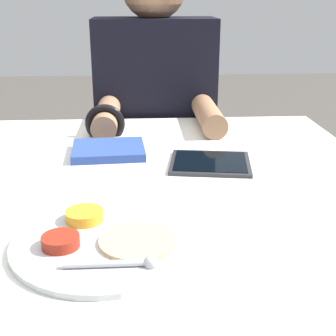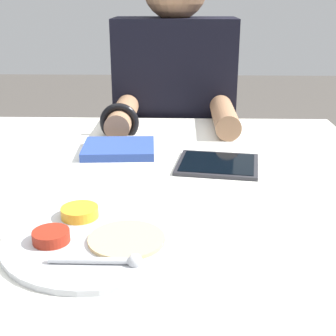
{
  "view_description": "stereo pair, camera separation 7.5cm",
  "coord_description": "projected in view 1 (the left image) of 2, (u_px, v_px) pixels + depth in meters",
  "views": [
    {
      "loc": [
        0.01,
        -0.91,
        1.11
      ],
      "look_at": [
        0.06,
        -0.08,
        0.8
      ],
      "focal_mm": 50.0,
      "sensor_mm": 36.0,
      "label": 1
    },
    {
      "loc": [
        0.08,
        -0.91,
        1.11
      ],
      "look_at": [
        0.06,
        -0.08,
        0.8
      ],
      "focal_mm": 50.0,
      "sensor_mm": 36.0,
      "label": 2
    }
  ],
  "objects": [
    {
      "name": "person_diner",
      "position": [
        156.0,
        152.0,
        1.65
      ],
      "size": [
        0.4,
        0.49,
        1.23
      ],
      "color": "black",
      "rests_on": "ground_plane"
    },
    {
      "name": "dining_table",
      "position": [
        141.0,
        327.0,
        1.11
      ],
      "size": [
        1.09,
        1.08,
        0.74
      ],
      "color": "silver",
      "rests_on": "ground_plane"
    },
    {
      "name": "thali_tray",
      "position": [
        105.0,
        240.0,
        0.73
      ],
      "size": [
        0.29,
        0.29,
        0.03
      ],
      "color": "#B7BABF",
      "rests_on": "dining_table"
    },
    {
      "name": "red_notebook",
      "position": [
        109.0,
        151.0,
        1.15
      ],
      "size": [
        0.18,
        0.16,
        0.02
      ],
      "color": "silver",
      "rests_on": "dining_table"
    },
    {
      "name": "tablet_device",
      "position": [
        210.0,
        163.0,
        1.08
      ],
      "size": [
        0.2,
        0.19,
        0.01
      ],
      "color": "#28282D",
      "rests_on": "dining_table"
    }
  ]
}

